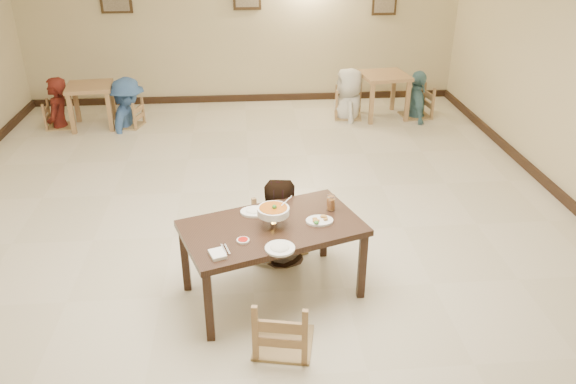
{
  "coord_description": "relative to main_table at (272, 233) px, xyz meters",
  "views": [
    {
      "loc": [
        -0.03,
        -5.54,
        3.35
      ],
      "look_at": [
        0.38,
        -0.6,
        0.83
      ],
      "focal_mm": 35.0,
      "sensor_mm": 36.0,
      "label": 1
    }
  ],
  "objects": [
    {
      "name": "floor",
      "position": [
        -0.19,
        1.12,
        -0.67
      ],
      "size": [
        10.0,
        10.0,
        0.0
      ],
      "primitive_type": "plane",
      "color": "beige",
      "rests_on": "ground"
    },
    {
      "name": "wall_back",
      "position": [
        -0.19,
        6.12,
        0.83
      ],
      "size": [
        10.0,
        0.0,
        10.0
      ],
      "primitive_type": "plane",
      "rotation": [
        1.57,
        0.0,
        0.0
      ],
      "color": "beige",
      "rests_on": "floor"
    },
    {
      "name": "baseboard_back",
      "position": [
        -0.19,
        6.09,
        -0.61
      ],
      "size": [
        8.0,
        0.06,
        0.12
      ],
      "primitive_type": "cube",
      "color": "black",
      "rests_on": "floor"
    },
    {
      "name": "picture_a",
      "position": [
        -2.39,
        6.07,
        1.23
      ],
      "size": [
        0.55,
        0.04,
        0.45
      ],
      "color": "#332314",
      "rests_on": "wall_back"
    },
    {
      "name": "picture_c",
      "position": [
        2.41,
        6.07,
        1.18
      ],
      "size": [
        0.45,
        0.04,
        0.55
      ],
      "color": "#332314",
      "rests_on": "wall_back"
    },
    {
      "name": "main_table",
      "position": [
        0.0,
        0.0,
        0.0
      ],
      "size": [
        1.82,
        1.38,
        0.75
      ],
      "rotation": [
        0.0,
        0.0,
        0.33
      ],
      "color": "#331F15",
      "rests_on": "floor"
    },
    {
      "name": "chair_far",
      "position": [
        0.11,
        0.79,
        -0.16
      ],
      "size": [
        0.48,
        0.48,
        1.03
      ],
      "rotation": [
        0.0,
        0.0,
        0.34
      ],
      "color": "tan",
      "rests_on": "floor"
    },
    {
      "name": "chair_near",
      "position": [
        0.05,
        -0.73,
        -0.16
      ],
      "size": [
        0.49,
        0.49,
        1.04
      ],
      "rotation": [
        0.0,
        0.0,
        2.94
      ],
      "color": "tan",
      "rests_on": "floor"
    },
    {
      "name": "main_diner",
      "position": [
        0.07,
        0.68,
        0.2
      ],
      "size": [
        0.98,
        0.83,
        1.76
      ],
      "primitive_type": "imported",
      "rotation": [
        0.0,
        0.0,
        3.36
      ],
      "color": "gray",
      "rests_on": "floor"
    },
    {
      "name": "curry_warmer",
      "position": [
        0.01,
        -0.01,
        0.23
      ],
      "size": [
        0.33,
        0.29,
        0.26
      ],
      "color": "silver",
      "rests_on": "main_table"
    },
    {
      "name": "rice_plate_far",
      "position": [
        -0.15,
        0.25,
        0.1
      ],
      "size": [
        0.29,
        0.29,
        0.07
      ],
      "color": "white",
      "rests_on": "main_table"
    },
    {
      "name": "rice_plate_near",
      "position": [
        0.04,
        -0.41,
        0.09
      ],
      "size": [
        0.26,
        0.26,
        0.06
      ],
      "color": "white",
      "rests_on": "main_table"
    },
    {
      "name": "fried_plate",
      "position": [
        0.44,
        0.03,
        0.1
      ],
      "size": [
        0.25,
        0.25,
        0.06
      ],
      "color": "white",
      "rests_on": "main_table"
    },
    {
      "name": "chili_dish",
      "position": [
        -0.27,
        -0.26,
        0.09
      ],
      "size": [
        0.11,
        0.11,
        0.02
      ],
      "color": "white",
      "rests_on": "main_table"
    },
    {
      "name": "napkin_cutlery",
      "position": [
        -0.48,
        -0.46,
        0.1
      ],
      "size": [
        0.19,
        0.26,
        0.03
      ],
      "color": "white",
      "rests_on": "main_table"
    },
    {
      "name": "drink_glass",
      "position": [
        0.58,
        0.25,
        0.15
      ],
      "size": [
        0.08,
        0.08,
        0.16
      ],
      "color": "white",
      "rests_on": "main_table"
    },
    {
      "name": "bg_table_left",
      "position": [
        -2.76,
        4.9,
        -0.09
      ],
      "size": [
        0.8,
        0.8,
        0.72
      ],
      "rotation": [
        0.0,
        0.0,
        0.12
      ],
      "color": "#A27B52",
      "rests_on": "floor"
    },
    {
      "name": "bg_table_right",
      "position": [
        2.24,
        4.99,
        -0.04
      ],
      "size": [
        0.87,
        0.87,
        0.77
      ],
      "rotation": [
        0.0,
        0.0,
        0.13
      ],
      "color": "#A27B52",
      "rests_on": "floor"
    },
    {
      "name": "bg_chair_ll",
      "position": [
        -3.35,
        4.91,
        -0.24
      ],
      "size": [
        0.41,
        0.41,
        0.86
      ],
      "rotation": [
        0.0,
        0.0,
        1.65
      ],
      "color": "tan",
      "rests_on": "floor"
    },
    {
      "name": "bg_chair_lr",
      "position": [
        -2.18,
        4.86,
        -0.24
      ],
      "size": [
        0.41,
        0.41,
        0.87
      ],
      "rotation": [
        0.0,
        0.0,
        -1.86
      ],
      "color": "tan",
      "rests_on": "floor"
    },
    {
      "name": "bg_chair_rl",
      "position": [
        1.63,
        5.01,
        -0.18
      ],
      "size": [
        0.47,
        0.47,
        0.99
      ],
      "rotation": [
        0.0,
        0.0,
        1.43
      ],
      "color": "tan",
      "rests_on": "floor"
    },
    {
      "name": "bg_chair_rr",
      "position": [
        2.84,
        4.95,
        -0.16
      ],
      "size": [
        0.49,
        0.49,
        1.03
      ],
      "rotation": [
        0.0,
        0.0,
        -1.47
      ],
      "color": "tan",
      "rests_on": "floor"
    },
    {
      "name": "bg_diner_a",
      "position": [
        -3.35,
        4.91,
        0.18
      ],
      "size": [
        0.42,
        0.63,
        1.71
      ],
      "primitive_type": "imported",
      "rotation": [
        0.0,
        0.0,
        4.7
      ],
      "color": "#521712",
      "rests_on": "floor"
    },
    {
      "name": "bg_diner_b",
      "position": [
        -2.18,
        4.86,
        0.16
      ],
      "size": [
        0.76,
        1.16,
        1.67
      ],
      "primitive_type": "imported",
      "rotation": [
        0.0,
        0.0,
        1.43
      ],
      "color": "#385E99",
      "rests_on": "floor"
    },
    {
      "name": "bg_diner_c",
      "position": [
        1.63,
        5.01,
        0.21
      ],
      "size": [
        0.58,
        0.87,
        1.76
      ],
      "primitive_type": "imported",
      "rotation": [
        0.0,
        0.0,
        4.69
      ],
      "color": "silver",
      "rests_on": "floor"
    },
    {
      "name": "bg_diner_d",
      "position": [
        2.84,
        4.95,
        0.15
      ],
      "size": [
        0.46,
        0.99,
        1.65
      ],
      "primitive_type": "imported",
      "rotation": [
        0.0,
        0.0,
        1.5
      ],
      "color": "#578B96",
      "rests_on": "floor"
    }
  ]
}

